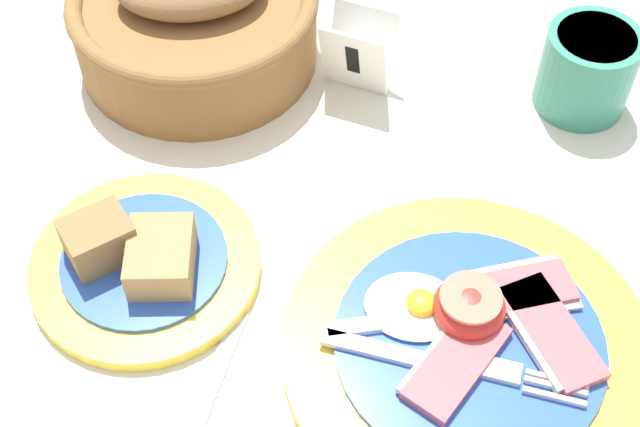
{
  "coord_description": "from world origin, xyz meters",
  "views": [
    {
      "loc": [
        0.06,
        -0.31,
        0.56
      ],
      "look_at": [
        -0.02,
        0.11,
        0.02
      ],
      "focal_mm": 50.0,
      "sensor_mm": 36.0,
      "label": 1
    }
  ],
  "objects_px": {
    "bread_basket": "(195,19)",
    "number_card": "(358,53)",
    "bread_plate": "(142,261)",
    "breakfast_plate": "(469,341)",
    "sugar_cup": "(587,68)"
  },
  "relations": [
    {
      "from": "bread_plate",
      "to": "bread_basket",
      "type": "relative_size",
      "value": 0.79
    },
    {
      "from": "breakfast_plate",
      "to": "sugar_cup",
      "type": "bearing_deg",
      "value": 74.11
    },
    {
      "from": "breakfast_plate",
      "to": "bread_plate",
      "type": "relative_size",
      "value": 1.52
    },
    {
      "from": "bread_plate",
      "to": "number_card",
      "type": "relative_size",
      "value": 2.39
    },
    {
      "from": "bread_basket",
      "to": "number_card",
      "type": "bearing_deg",
      "value": -3.85
    },
    {
      "from": "bread_plate",
      "to": "bread_basket",
      "type": "xyz_separation_m",
      "value": [
        -0.02,
        0.24,
        0.03
      ]
    },
    {
      "from": "breakfast_plate",
      "to": "bread_plate",
      "type": "distance_m",
      "value": 0.25
    },
    {
      "from": "breakfast_plate",
      "to": "number_card",
      "type": "height_order",
      "value": "number_card"
    },
    {
      "from": "sugar_cup",
      "to": "number_card",
      "type": "relative_size",
      "value": 1.1
    },
    {
      "from": "breakfast_plate",
      "to": "bread_plate",
      "type": "height_order",
      "value": "bread_plate"
    },
    {
      "from": "bread_basket",
      "to": "number_card",
      "type": "height_order",
      "value": "bread_basket"
    },
    {
      "from": "bread_basket",
      "to": "number_card",
      "type": "relative_size",
      "value": 3.04
    },
    {
      "from": "breakfast_plate",
      "to": "number_card",
      "type": "relative_size",
      "value": 3.64
    },
    {
      "from": "bread_plate",
      "to": "sugar_cup",
      "type": "xyz_separation_m",
      "value": [
        0.33,
        0.25,
        0.03
      ]
    },
    {
      "from": "sugar_cup",
      "to": "bread_basket",
      "type": "bearing_deg",
      "value": -179.33
    }
  ]
}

